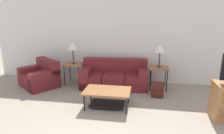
# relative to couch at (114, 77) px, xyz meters

# --- Properties ---
(wall_back) EXTENTS (8.55, 0.06, 2.60)m
(wall_back) POSITION_rel_couch_xyz_m (0.13, 0.61, 1.00)
(wall_back) COLOR white
(wall_back) RESTS_ON ground_plane
(couch) EXTENTS (2.00, 0.99, 0.82)m
(couch) POSITION_rel_couch_xyz_m (0.00, 0.00, 0.00)
(couch) COLOR maroon
(couch) RESTS_ON ground_plane
(armchair) EXTENTS (1.39, 1.36, 0.80)m
(armchair) POSITION_rel_couch_xyz_m (-2.23, -0.32, -0.01)
(armchair) COLOR maroon
(armchair) RESTS_ON ground_plane
(coffee_table) EXTENTS (1.07, 0.68, 0.42)m
(coffee_table) POSITION_rel_couch_xyz_m (0.04, -1.40, 0.02)
(coffee_table) COLOR #935B33
(coffee_table) RESTS_ON ground_plane
(side_table_left) EXTENTS (0.53, 0.55, 0.65)m
(side_table_left) POSITION_rel_couch_xyz_m (-1.28, 0.04, 0.29)
(side_table_left) COLOR #935B33
(side_table_left) RESTS_ON ground_plane
(side_table_right) EXTENTS (0.53, 0.55, 0.65)m
(side_table_right) POSITION_rel_couch_xyz_m (1.29, 0.04, 0.29)
(side_table_right) COLOR #935B33
(side_table_right) RESTS_ON ground_plane
(table_lamp_left) EXTENTS (0.31, 0.31, 0.65)m
(table_lamp_left) POSITION_rel_couch_xyz_m (-1.28, 0.04, 0.89)
(table_lamp_left) COLOR #472D1E
(table_lamp_left) RESTS_ON side_table_left
(table_lamp_right) EXTENTS (0.31, 0.31, 0.65)m
(table_lamp_right) POSITION_rel_couch_xyz_m (1.29, 0.04, 0.89)
(table_lamp_right) COLOR #472D1E
(table_lamp_right) RESTS_ON side_table_right
(backpack) EXTENTS (0.31, 0.27, 0.40)m
(backpack) POSITION_rel_couch_xyz_m (1.24, -0.59, -0.10)
(backpack) COLOR #4C1E19
(backpack) RESTS_ON ground_plane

